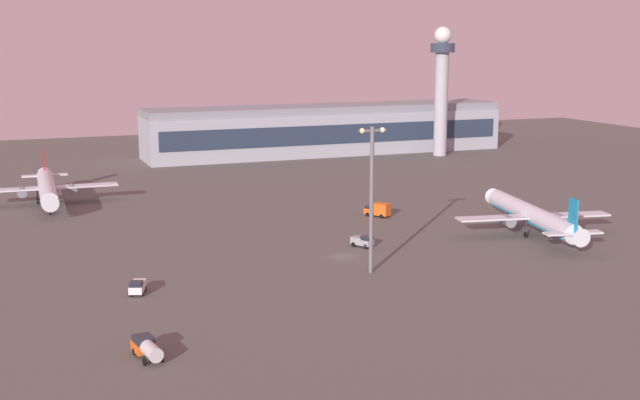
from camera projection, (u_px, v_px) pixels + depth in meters
name	position (u px, v px, depth m)	size (l,w,h in m)	color
ground_plane	(343.00, 257.00, 146.93)	(416.00, 416.00, 0.00)	#56544F
terminal_building	(326.00, 130.00, 280.04)	(123.12, 22.40, 16.40)	#9EA3AD
control_tower	(442.00, 82.00, 271.71)	(8.00, 8.00, 42.37)	#A8A8B2
airplane_terminal_side	(533.00, 215.00, 162.77)	(31.37, 40.09, 10.33)	silver
airplane_near_gate	(47.00, 188.00, 192.65)	(32.48, 41.77, 10.72)	silver
catering_truck	(378.00, 209.00, 180.00)	(5.05, 6.02, 3.05)	#D85919
maintenance_van	(137.00, 287.00, 125.03)	(3.27, 4.56, 2.25)	white
fuel_truck	(147.00, 347.00, 99.72)	(3.17, 6.54, 2.35)	#D85919
baggage_tractor	(363.00, 241.00, 153.45)	(3.85, 4.55, 2.25)	gray
apron_light_west	(372.00, 190.00, 134.16)	(4.80, 0.90, 24.31)	slate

